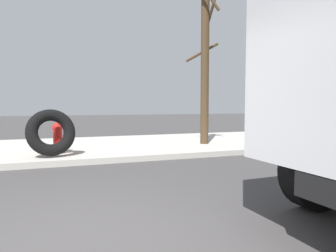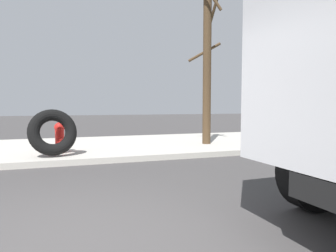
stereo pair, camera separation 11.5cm
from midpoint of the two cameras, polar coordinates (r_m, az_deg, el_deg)
The scene contains 5 objects.
ground_plane at distance 3.56m, azimuth -18.85°, elevation -19.76°, with size 80.00×80.00×0.00m, color #423F3F.
sidewalk_curb at distance 9.85m, azimuth -18.72°, elevation -4.05°, with size 36.00×5.00×0.15m, color #BCB7AD.
fire_hydrant at distance 8.49m, azimuth -19.50°, elevation -1.91°, with size 0.27×0.60×0.81m.
loose_tire at distance 7.90m, azimuth -20.64°, elevation -1.12°, with size 1.16×1.16×0.29m, color black.
bare_tree at distance 9.99m, azimuth 7.75°, elevation 11.02°, with size 1.30×1.32×5.42m.
Camera 2 is at (0.10, -3.28, 1.42)m, focal length 32.14 mm.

